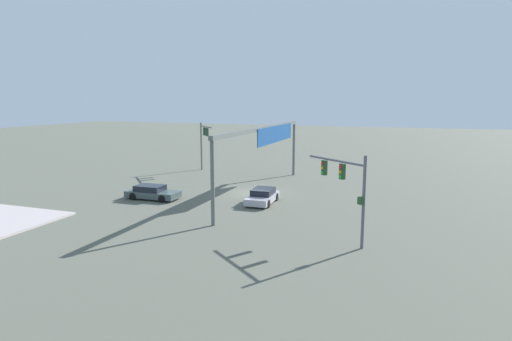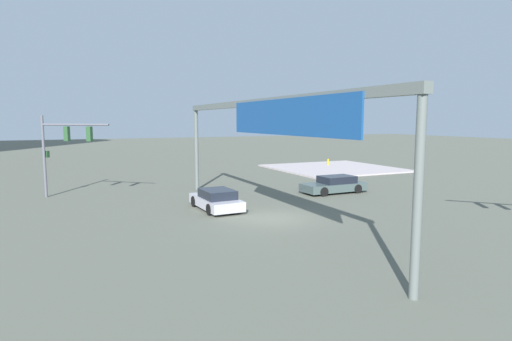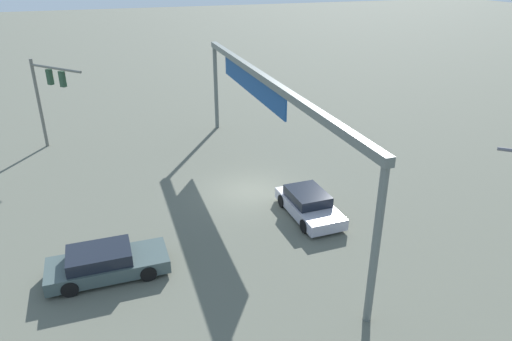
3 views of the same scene
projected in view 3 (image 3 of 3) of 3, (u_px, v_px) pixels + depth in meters
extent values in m
plane|color=#5A5D50|center=(248.00, 191.00, 25.42)|extent=(211.23, 211.23, 0.00)
cylinder|color=slate|center=(39.00, 104.00, 30.33)|extent=(0.21, 0.21, 5.83)
cylinder|color=slate|center=(55.00, 68.00, 28.30)|extent=(3.34, 3.05, 0.16)
cube|color=#264530|center=(50.00, 77.00, 28.85)|extent=(0.41, 0.41, 0.95)
cylinder|color=red|center=(51.00, 72.00, 28.85)|extent=(0.19, 0.18, 0.20)
cylinder|color=orange|center=(52.00, 77.00, 28.97)|extent=(0.19, 0.18, 0.20)
cylinder|color=green|center=(53.00, 81.00, 29.10)|extent=(0.19, 0.18, 0.20)
cube|color=#264530|center=(62.00, 79.00, 28.34)|extent=(0.41, 0.41, 0.95)
cylinder|color=red|center=(64.00, 74.00, 28.34)|extent=(0.19, 0.18, 0.20)
cylinder|color=orange|center=(65.00, 79.00, 28.47)|extent=(0.19, 0.18, 0.20)
cylinder|color=green|center=(65.00, 84.00, 28.59)|extent=(0.19, 0.18, 0.20)
cylinder|color=slate|center=(216.00, 89.00, 33.75)|extent=(0.28, 0.28, 5.88)
cylinder|color=slate|center=(375.00, 249.00, 15.21)|extent=(0.28, 0.28, 5.88)
cube|color=slate|center=(266.00, 79.00, 23.19)|extent=(21.87, 0.35, 0.35)
cube|color=navy|center=(251.00, 80.00, 26.26)|extent=(10.70, 0.08, 1.58)
cube|color=#B3B1BE|center=(309.00, 208.00, 22.85)|extent=(4.29, 2.03, 0.55)
cube|color=black|center=(308.00, 196.00, 22.85)|extent=(2.26, 1.73, 0.50)
cylinder|color=black|center=(338.00, 219.00, 22.07)|extent=(0.65, 0.24, 0.64)
cylinder|color=black|center=(305.00, 226.00, 21.50)|extent=(0.65, 0.24, 0.64)
cylinder|color=black|center=(313.00, 195.00, 24.30)|extent=(0.65, 0.24, 0.64)
cylinder|color=black|center=(282.00, 201.00, 23.74)|extent=(0.65, 0.24, 0.64)
cube|color=#415150|center=(108.00, 265.00, 18.57)|extent=(1.95, 4.69, 0.55)
cube|color=black|center=(99.00, 256.00, 18.27)|extent=(1.70, 2.45, 0.50)
cylinder|color=black|center=(143.00, 249.00, 19.82)|extent=(0.23, 0.64, 0.64)
cylinder|color=black|center=(148.00, 273.00, 18.29)|extent=(0.23, 0.64, 0.64)
cylinder|color=black|center=(70.00, 262.00, 18.95)|extent=(0.23, 0.64, 0.64)
cylinder|color=black|center=(70.00, 289.00, 17.43)|extent=(0.23, 0.64, 0.64)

